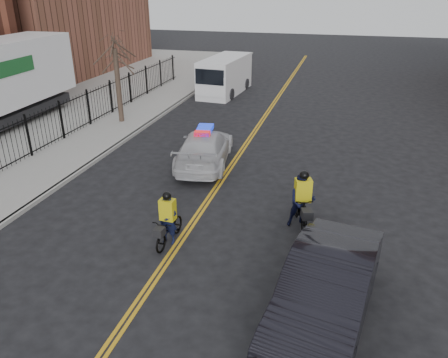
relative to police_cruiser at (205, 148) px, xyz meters
name	(u,v)px	position (x,y,z in m)	size (l,w,h in m)	color
ground	(188,229)	(1.20, -5.52, -0.75)	(120.00, 120.00, 0.00)	black
center_line_left	(242,147)	(1.12, 2.48, -0.75)	(0.10, 60.00, 0.01)	gold
center_line_right	(245,148)	(1.28, 2.48, -0.75)	(0.10, 60.00, 0.01)	gold
sidewalk	(106,133)	(-6.30, 2.48, -0.68)	(3.00, 60.00, 0.15)	gray
curb	(132,136)	(-4.80, 2.48, -0.68)	(0.20, 60.00, 0.15)	gray
iron_fence	(78,114)	(-7.80, 2.48, 0.25)	(0.12, 28.00, 2.00)	black
street_tree	(116,60)	(-6.40, 4.48, 2.78)	(3.20, 3.20, 4.80)	#33271E
police_cruiser	(205,148)	(0.00, 0.00, 0.00)	(2.82, 5.40, 1.65)	silver
dark_sedan	(326,291)	(5.72, -8.64, 0.13)	(1.87, 5.35, 1.76)	black
cargo_van	(224,76)	(-2.74, 13.14, 0.48)	(2.68, 6.17, 2.52)	white
cyclist_near	(168,225)	(0.90, -6.40, -0.15)	(0.72, 1.80, 1.74)	black
cyclist_far	(302,205)	(4.70, -4.30, 0.03)	(1.16, 2.03, 1.98)	black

